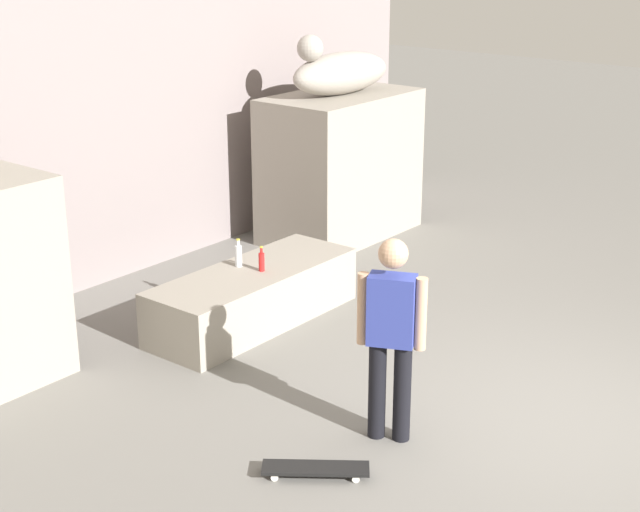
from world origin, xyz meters
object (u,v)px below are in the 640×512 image
Objects in this scene: statue_reclining_right at (339,72)px; skateboard at (316,469)px; bottle_clear at (239,255)px; skater at (391,331)px; bottle_red at (262,261)px.

statue_reclining_right is 6.15m from skateboard.
skateboard is 3.17m from bottle_clear.
skater is at bearing 47.21° from statue_reclining_right.
bottle_clear is at bearing -73.27° from skateboard.
skater reaches higher than bottle_red.
statue_reclining_right reaches higher than skater.
skater is (-3.88, -3.49, -1.21)m from statue_reclining_right.
bottle_clear is at bearing 98.96° from bottle_red.
bottle_clear reaches higher than skateboard.
bottle_red reaches higher than skateboard.
skater is at bearing -133.48° from skateboard.
bottle_red is (1.90, 2.22, 0.61)m from skateboard.
statue_reclining_right is 5.61× the size of bottle_clear.
bottle_clear is (-0.04, 0.28, 0.02)m from bottle_red.
skateboard is 2.99m from bottle_red.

